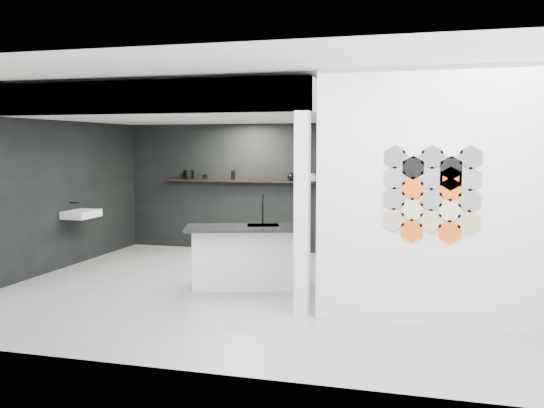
{
  "coord_description": "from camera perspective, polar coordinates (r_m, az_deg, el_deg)",
  "views": [
    {
      "loc": [
        2.34,
        -7.73,
        1.97
      ],
      "look_at": [
        0.1,
        0.3,
        1.15
      ],
      "focal_mm": 40.0,
      "sensor_mm": 36.0,
      "label": 1
    }
  ],
  "objects": [
    {
      "name": "kettle",
      "position": [
        10.92,
        1.89,
        2.58
      ],
      "size": [
        0.21,
        0.21,
        0.14
      ],
      "primitive_type": "ellipsoid",
      "rotation": [
        0.0,
        0.0,
        0.31
      ],
      "color": "black",
      "rests_on": "display_shelf"
    },
    {
      "name": "display_shelf",
      "position": [
        11.19,
        -2.89,
        2.19
      ],
      "size": [
        3.0,
        0.15,
        0.04
      ],
      "primitive_type": "cube",
      "color": "black",
      "rests_on": "bay_clad_back"
    },
    {
      "name": "fascia_beam",
      "position": [
        7.74,
        -12.69,
        9.77
      ],
      "size": [
        4.4,
        0.16,
        0.4
      ],
      "primitive_type": "cube",
      "color": "silver",
      "rests_on": "corner_column"
    },
    {
      "name": "utensil_cup",
      "position": [
        11.44,
        -6.34,
        2.55
      ],
      "size": [
        0.09,
        0.09,
        0.09
      ],
      "primitive_type": "cylinder",
      "rotation": [
        0.0,
        0.0,
        0.35
      ],
      "color": "black",
      "rests_on": "display_shelf"
    },
    {
      "name": "floor",
      "position": [
        8.32,
        -1.23,
        -8.12
      ],
      "size": [
        7.0,
        6.0,
        0.01
      ],
      "primitive_type": "cube",
      "color": "gray"
    },
    {
      "name": "corner_column",
      "position": [
        6.95,
        2.85,
        -0.97
      ],
      "size": [
        0.16,
        0.16,
        2.35
      ],
      "primitive_type": "cube",
      "color": "silver",
      "rests_on": "floor"
    },
    {
      "name": "bottle_dark",
      "position": [
        11.24,
        -3.7,
        2.74
      ],
      "size": [
        0.08,
        0.08,
        0.17
      ],
      "primitive_type": "cylinder",
      "rotation": [
        0.0,
        0.0,
        -0.24
      ],
      "color": "black",
      "rests_on": "display_shelf"
    },
    {
      "name": "glass_bowl",
      "position": [
        10.84,
        3.9,
        2.44
      ],
      "size": [
        0.15,
        0.15,
        0.1
      ],
      "primitive_type": "cylinder",
      "rotation": [
        0.0,
        0.0,
        -0.08
      ],
      "color": "gray",
      "rests_on": "display_shelf"
    },
    {
      "name": "stockpot",
      "position": [
        11.56,
        -7.87,
        2.75
      ],
      "size": [
        0.23,
        0.23,
        0.16
      ],
      "primitive_type": "cylinder",
      "rotation": [
        0.0,
        0.0,
        0.2
      ],
      "color": "black",
      "rests_on": "display_shelf"
    },
    {
      "name": "glass_vase",
      "position": [
        10.84,
        3.9,
        2.53
      ],
      "size": [
        0.12,
        0.12,
        0.14
      ],
      "primitive_type": "cylinder",
      "rotation": [
        0.0,
        0.0,
        -0.35
      ],
      "color": "gray",
      "rests_on": "display_shelf"
    },
    {
      "name": "bay_clad_left",
      "position": [
        10.52,
        -18.01,
        1.01
      ],
      "size": [
        0.04,
        4.0,
        2.35
      ],
      "primitive_type": "cube",
      "color": "black",
      "rests_on": "floor"
    },
    {
      "name": "wall_basin",
      "position": [
        10.25,
        -17.5,
        -0.91
      ],
      "size": [
        0.4,
        0.6,
        0.12
      ],
      "primitive_type": "cube",
      "color": "silver",
      "rests_on": "bay_clad_left"
    },
    {
      "name": "kitchen_island",
      "position": [
        8.37,
        -2.47,
        -4.9
      ],
      "size": [
        1.78,
        1.2,
        1.31
      ],
      "rotation": [
        0.0,
        0.0,
        0.32
      ],
      "color": "silver",
      "rests_on": "floor"
    },
    {
      "name": "bulkhead",
      "position": [
        9.48,
        -7.13,
        9.09
      ],
      "size": [
        4.4,
        4.0,
        0.4
      ],
      "primitive_type": "cube",
      "color": "silver",
      "rests_on": "corner_column"
    },
    {
      "name": "partition_panel",
      "position": [
        6.76,
        14.56,
        0.59
      ],
      "size": [
        2.45,
        0.15,
        2.8
      ],
      "primitive_type": "cube",
      "color": "silver",
      "rests_on": "floor"
    },
    {
      "name": "bay_clad_back",
      "position": [
        11.33,
        -3.2,
        1.59
      ],
      "size": [
        4.4,
        0.04,
        2.35
      ],
      "primitive_type": "cube",
      "color": "black",
      "rests_on": "floor"
    },
    {
      "name": "hex_tile_cluster",
      "position": [
        6.66,
        14.85,
        1.42
      ],
      "size": [
        1.04,
        0.02,
        1.16
      ],
      "color": "tan",
      "rests_on": "partition_panel"
    }
  ]
}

